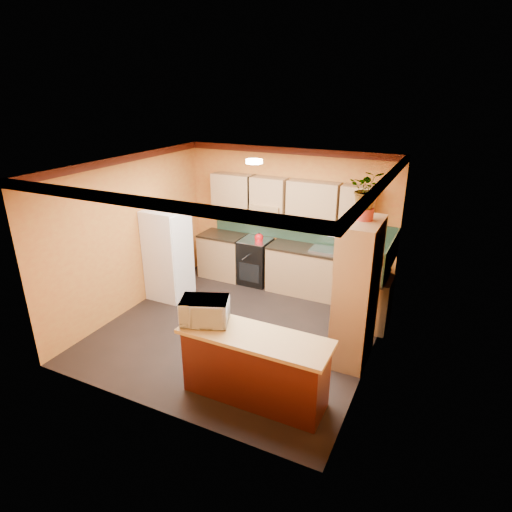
{
  "coord_description": "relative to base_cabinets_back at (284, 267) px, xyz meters",
  "views": [
    {
      "loc": [
        2.91,
        -5.37,
        3.73
      ],
      "look_at": [
        0.1,
        0.45,
        1.17
      ],
      "focal_mm": 30.0,
      "sensor_mm": 36.0,
      "label": 1
    }
  ],
  "objects": [
    {
      "name": "base_cabinets_right",
      "position": [
        1.74,
        -0.73,
        0.0
      ],
      "size": [
        0.6,
        0.8,
        0.88
      ],
      "primitive_type": "cube",
      "color": "tan",
      "rests_on": "ground"
    },
    {
      "name": "countertop_right",
      "position": [
        1.74,
        -0.73,
        0.46
      ],
      "size": [
        0.62,
        0.8,
        0.04
      ],
      "primitive_type": "cube",
      "color": "black",
      "rests_on": "base_cabinets_right"
    },
    {
      "name": "microwave",
      "position": [
        0.19,
        -3.16,
        0.65
      ],
      "size": [
        0.7,
        0.59,
        0.33
      ],
      "primitive_type": "imported",
      "rotation": [
        0.0,
        0.0,
        0.38
      ],
      "color": "white",
      "rests_on": "bar_top"
    },
    {
      "name": "room_shell",
      "position": [
        -0.04,
        -1.52,
        1.65
      ],
      "size": [
        4.24,
        4.24,
        2.72
      ],
      "color": "black",
      "rests_on": "ground"
    },
    {
      "name": "countertop_back",
      "position": [
        0.0,
        -0.0,
        0.46
      ],
      "size": [
        3.65,
        0.62,
        0.04
      ],
      "primitive_type": "cube",
      "color": "black",
      "rests_on": "base_cabinets_back"
    },
    {
      "name": "pantry",
      "position": [
        1.79,
        -1.73,
        0.61
      ],
      "size": [
        0.48,
        0.9,
        2.1
      ],
      "primitive_type": "cube",
      "color": "tan",
      "rests_on": "ground"
    },
    {
      "name": "breakfast_bar",
      "position": [
        0.89,
        -3.16,
        0.0
      ],
      "size": [
        1.8,
        0.55,
        0.88
      ],
      "primitive_type": "cube",
      "color": "#511713",
      "rests_on": "ground"
    },
    {
      "name": "sink",
      "position": [
        0.77,
        0.0,
        0.5
      ],
      "size": [
        0.48,
        0.4,
        0.03
      ],
      "primitive_type": "cube",
      "color": "silver",
      "rests_on": "countertop_back"
    },
    {
      "name": "base_cabinets_back",
      "position": [
        0.0,
        0.0,
        0.0
      ],
      "size": [
        3.65,
        0.6,
        0.88
      ],
      "primitive_type": "cube",
      "color": "tan",
      "rests_on": "ground"
    },
    {
      "name": "fridge",
      "position": [
        -1.81,
        -1.25,
        0.41
      ],
      "size": [
        0.68,
        0.66,
        1.7
      ],
      "primitive_type": "cube",
      "color": "white",
      "rests_on": "ground"
    },
    {
      "name": "bar_top",
      "position": [
        0.89,
        -3.16,
        0.47
      ],
      "size": [
        1.9,
        0.65,
        0.05
      ],
      "primitive_type": "cube",
      "color": "tan",
      "rests_on": "breakfast_bar"
    },
    {
      "name": "stove",
      "position": [
        -0.62,
        -0.0,
        0.02
      ],
      "size": [
        0.58,
        0.58,
        0.91
      ],
      "primitive_type": "cube",
      "color": "black",
      "rests_on": "ground"
    },
    {
      "name": "kettle",
      "position": [
        -0.53,
        -0.05,
        0.56
      ],
      "size": [
        0.17,
        0.17,
        0.18
      ],
      "primitive_type": null,
      "rotation": [
        0.0,
        0.0,
        0.0
      ],
      "color": "red",
      "rests_on": "stove"
    },
    {
      "name": "fern_pot",
      "position": [
        1.79,
        -1.68,
        1.74
      ],
      "size": [
        0.22,
        0.22,
        0.16
      ],
      "primitive_type": "cylinder",
      "color": "#AC3729",
      "rests_on": "pantry"
    },
    {
      "name": "fern",
      "position": [
        1.79,
        -1.68,
        2.07
      ],
      "size": [
        0.51,
        0.46,
        0.5
      ],
      "primitive_type": "imported",
      "rotation": [
        0.0,
        0.0,
        0.17
      ],
      "color": "tan",
      "rests_on": "fern_pot"
    }
  ]
}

